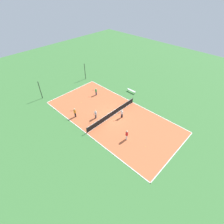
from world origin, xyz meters
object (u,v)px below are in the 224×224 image
Objects in this scene: tennis_net at (112,114)px; player_far_white at (122,113)px; player_far_green at (96,91)px; tennis_ball_near_net at (146,147)px; bench at (131,91)px; player_near_white at (96,114)px; fence_post_back_right at (85,72)px; tennis_ball_left_sideline at (80,125)px; player_coach_red at (127,135)px; tennis_ball_right_alley at (81,102)px; fence_post_back_left at (40,90)px; player_center_orange at (75,112)px.

player_far_white is (0.87, -1.38, 0.34)m from tennis_net.
tennis_ball_near_net is at bearing 113.40° from player_far_green.
player_near_white reaches higher than bench.
bench is at bearing -75.99° from fence_post_back_right.
tennis_ball_left_sideline is (-13.07, -0.34, -0.34)m from bench.
player_coach_red is 7.62m from tennis_ball_left_sideline.
tennis_ball_right_alley is at bearing -144.24° from player_coach_red.
player_coach_red reaches higher than tennis_ball_right_alley.
fence_post_back_left is at bearing -50.28° from player_far_white.
tennis_ball_right_alley is 1.00× the size of tennis_ball_near_net.
fence_post_back_left is 1.00× the size of fence_post_back_right.
tennis_ball_near_net is (-4.01, -14.52, -0.79)m from player_far_green.
player_coach_red is 3.05m from tennis_ball_near_net.
bench is 12.47m from player_center_orange.
fence_post_back_left reaches higher than tennis_ball_right_alley.
bench is 8.07m from player_far_white.
tennis_net is 160.38× the size of tennis_ball_near_net.
tennis_ball_left_sideline is at bearing -129.69° from tennis_ball_right_alley.
fence_post_back_right is at bearing -149.83° from player_near_white.
tennis_net is at bearing 79.08° from tennis_ball_near_net.
bench is 13.08m from tennis_ball_left_sideline.
fence_post_back_right is at bearing 45.46° from tennis_ball_right_alley.
tennis_net is 6.51× the size of player_center_orange.
tennis_net is 7.49× the size of player_far_green.
fence_post_back_right reaches higher than tennis_ball_right_alley.
player_near_white is at bearing -122.68° from fence_post_back_right.
tennis_net is 6.46× the size of player_coach_red.
player_near_white is 0.44× the size of fence_post_back_left.
tennis_ball_left_sideline is (-2.77, 7.04, -0.93)m from player_coach_red.
player_center_orange is at bearing -30.77° from player_far_white.
tennis_ball_right_alley and tennis_ball_left_sideline have the same top height.
player_far_green is (-5.52, 4.35, 0.45)m from bench.
tennis_ball_left_sideline is 0.02× the size of fence_post_back_left.
player_coach_red is 0.48× the size of fence_post_back_right.
player_coach_red is 24.85× the size of tennis_ball_right_alley.
fence_post_back_right is at bearing 68.23° from tennis_net.
player_far_green is 21.40× the size of tennis_ball_near_net.
player_far_green is (1.63, 8.05, -0.06)m from player_far_white.
player_coach_red is at bearing -80.67° from fence_post_back_left.
fence_post_back_left is at bearing 91.23° from tennis_ball_left_sideline.
fence_post_back_left reaches higher than bench.
fence_post_back_right is (4.43, 14.63, 0.87)m from player_far_white.
fence_post_back_left is at bearing 111.77° from tennis_net.
fence_post_back_right reaches higher than player_coach_red.
bench is 11.34m from fence_post_back_right.
bench reaches higher than tennis_ball_right_alley.
player_near_white is 3.01m from tennis_ball_left_sideline.
fence_post_back_left is (-3.10, 11.67, 0.86)m from player_near_white.
player_coach_red reaches higher than player_far_white.
fence_post_back_left reaches higher than player_far_green.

